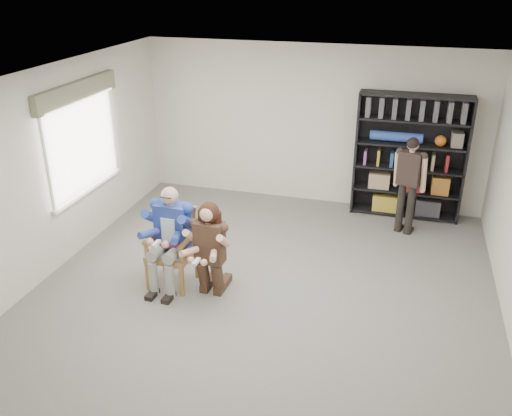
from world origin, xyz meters
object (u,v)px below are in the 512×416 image
(bookshelf, at_px, (409,157))
(standing_man, at_px, (408,186))
(kneeling_woman, at_px, (209,251))
(armchair, at_px, (171,248))
(seated_man, at_px, (171,237))

(bookshelf, xyz_separation_m, standing_man, (0.02, -0.71, -0.25))
(kneeling_woman, bearing_deg, bookshelf, 56.85)
(armchair, relative_size, seated_man, 0.77)
(kneeling_woman, relative_size, bookshelf, 0.61)
(seated_man, height_order, kneeling_woman, seated_man)
(bookshelf, bearing_deg, seated_man, -132.99)
(seated_man, xyz_separation_m, bookshelf, (2.94, 3.15, 0.35))
(armchair, xyz_separation_m, seated_man, (0.00, 0.00, 0.16))
(armchair, distance_m, seated_man, 0.16)
(armchair, bearing_deg, kneeling_woman, -9.06)
(armchair, height_order, standing_man, standing_man)
(standing_man, bearing_deg, armchair, -119.14)
(armchair, xyz_separation_m, bookshelf, (2.94, 3.15, 0.51))
(standing_man, bearing_deg, kneeling_woman, -111.55)
(armchair, bearing_deg, bookshelf, 49.64)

